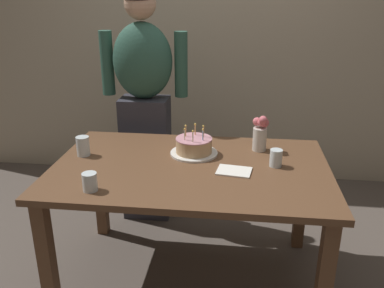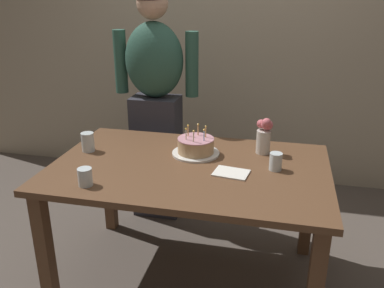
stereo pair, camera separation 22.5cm
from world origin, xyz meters
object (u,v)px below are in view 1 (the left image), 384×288
object	(u,v)px
birthday_cake	(194,147)
person_man_bearded	(144,104)
water_glass_near	(276,158)
water_glass_far	(90,182)
water_glass_side	(83,146)
flower_vase	(260,133)
napkin_stack	(234,171)

from	to	relation	value
birthday_cake	person_man_bearded	size ratio (longest dim) A/B	0.17
water_glass_near	water_glass_far	size ratio (longest dim) A/B	1.06
water_glass_side	birthday_cake	bearing A→B (deg)	8.49
water_glass_near	water_glass_far	xyz separation A→B (m)	(-0.90, -0.39, -0.00)
water_glass_near	water_glass_side	xyz separation A→B (m)	(-1.09, 0.02, 0.01)
water_glass_far	water_glass_near	bearing A→B (deg)	23.62
flower_vase	person_man_bearded	world-z (taller)	person_man_bearded
napkin_stack	person_man_bearded	bearing A→B (deg)	130.37
water_glass_far	flower_vase	size ratio (longest dim) A/B	0.41
water_glass_near	water_glass_far	distance (m)	0.98
water_glass_side	water_glass_near	bearing A→B (deg)	-1.29
napkin_stack	flower_vase	size ratio (longest dim) A/B	0.81
water_glass_side	napkin_stack	distance (m)	0.88
water_glass_side	flower_vase	size ratio (longest dim) A/B	0.52
napkin_stack	person_man_bearded	distance (m)	1.02
water_glass_far	flower_vase	xyz separation A→B (m)	(0.82, 0.62, 0.06)
water_glass_far	water_glass_side	world-z (taller)	water_glass_side
water_glass_near	flower_vase	xyz separation A→B (m)	(-0.08, 0.23, 0.06)
napkin_stack	flower_vase	xyz separation A→B (m)	(0.14, 0.33, 0.10)
birthday_cake	water_glass_near	distance (m)	0.47
water_glass_far	water_glass_side	size ratio (longest dim) A/B	0.79
person_man_bearded	water_glass_side	bearing A→B (deg)	71.59
water_glass_near	flower_vase	bearing A→B (deg)	109.15
birthday_cake	water_glass_side	world-z (taller)	birthday_cake
birthday_cake	flower_vase	world-z (taller)	flower_vase
person_man_bearded	water_glass_near	bearing A→B (deg)	142.62
water_glass_far	person_man_bearded	size ratio (longest dim) A/B	0.05
person_man_bearded	napkin_stack	bearing A→B (deg)	130.37
water_glass_near	flower_vase	world-z (taller)	flower_vase
birthday_cake	water_glass_near	world-z (taller)	birthday_cake
flower_vase	person_man_bearded	bearing A→B (deg)	150.96
water_glass_near	napkin_stack	bearing A→B (deg)	-155.62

